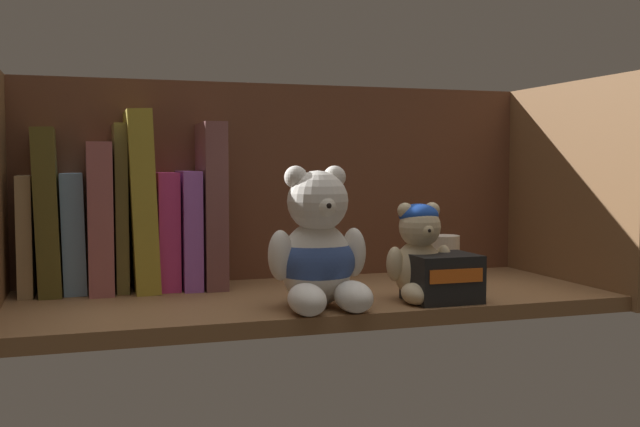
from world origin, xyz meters
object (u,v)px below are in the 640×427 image
at_px(book_0, 26,235).
at_px(teddy_bear_larger, 318,252).
at_px(book_2, 73,233).
at_px(book_1, 48,211).
at_px(book_8, 209,205).
at_px(small_product_box, 442,278).
at_px(book_7, 187,229).
at_px(pillar_candle, 444,259).
at_px(book_3, 99,217).
at_px(book_4, 120,207).
at_px(book_6, 166,230).
at_px(teddy_bear_smaller, 420,254).
at_px(book_5, 141,201).

distance_m(book_0, teddy_bear_larger, 0.41).
bearing_deg(book_0, book_2, 0.00).
distance_m(book_1, book_2, 0.04).
relative_size(book_8, small_product_box, 2.75).
bearing_deg(book_7, pillar_candle, -14.21).
distance_m(book_2, book_3, 0.04).
height_order(book_0, book_8, book_8).
xyz_separation_m(book_4, small_product_box, (0.39, -0.22, -0.08)).
xyz_separation_m(book_1, teddy_bear_larger, (0.32, -0.21, -0.04)).
xyz_separation_m(book_6, pillar_candle, (0.39, -0.09, -0.05)).
xyz_separation_m(teddy_bear_smaller, small_product_box, (0.02, -0.02, -0.03)).
distance_m(book_3, book_8, 0.15).
height_order(book_0, small_product_box, book_0).
bearing_deg(book_5, book_3, 180.00).
distance_m(book_6, pillar_candle, 0.41).
xyz_separation_m(book_2, book_3, (0.03, 0.00, 0.02)).
xyz_separation_m(book_1, book_4, (0.10, 0.00, 0.00)).
bearing_deg(book_6, teddy_bear_smaller, -33.76).
height_order(book_4, book_5, book_5).
xyz_separation_m(book_0, small_product_box, (0.51, -0.22, -0.05)).
distance_m(book_2, small_product_box, 0.50).
relative_size(book_2, teddy_bear_smaller, 1.30).
bearing_deg(book_3, pillar_candle, -10.74).
height_order(book_1, book_2, book_1).
xyz_separation_m(book_4, teddy_bear_larger, (0.22, -0.21, -0.05)).
xyz_separation_m(book_3, book_4, (0.03, 0.00, 0.01)).
distance_m(book_2, book_7, 0.16).
height_order(book_6, book_7, book_7).
distance_m(book_5, teddy_bear_larger, 0.29).
height_order(book_4, small_product_box, book_4).
distance_m(book_5, pillar_candle, 0.45).
relative_size(book_7, book_8, 0.71).
bearing_deg(book_6, book_7, 0.00).
bearing_deg(book_8, book_6, 180.00).
xyz_separation_m(book_2, pillar_candle, (0.52, -0.09, -0.05)).
height_order(book_0, book_3, book_3).
relative_size(book_8, teddy_bear_smaller, 1.85).
distance_m(book_2, pillar_candle, 0.53).
relative_size(book_6, small_product_box, 1.93).
distance_m(book_1, teddy_bear_larger, 0.38).
bearing_deg(small_product_box, pillar_candle, 61.88).
bearing_deg(book_1, teddy_bear_smaller, -23.72).
xyz_separation_m(teddy_bear_larger, small_product_box, (0.16, -0.01, -0.04)).
relative_size(book_2, book_4, 0.71).
bearing_deg(book_2, teddy_bear_larger, -36.52).
xyz_separation_m(book_6, book_7, (0.03, 0.00, 0.00)).
relative_size(book_1, book_6, 1.36).
bearing_deg(small_product_box, teddy_bear_larger, 176.51).
distance_m(book_7, teddy_bear_larger, 0.25).
relative_size(book_2, book_7, 0.99).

